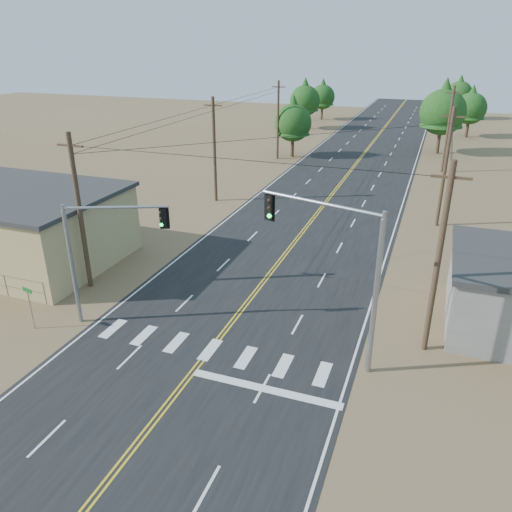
% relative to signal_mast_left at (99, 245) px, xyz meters
% --- Properties ---
extents(ground, '(220.00, 220.00, 0.00)m').
position_rel_signal_mast_left_xyz_m(ground, '(6.76, -8.70, -4.73)').
color(ground, brown).
rests_on(ground, ground).
extents(road, '(15.00, 200.00, 0.02)m').
position_rel_signal_mast_left_xyz_m(road, '(6.76, 21.30, -4.72)').
color(road, black).
rests_on(road, ground).
extents(utility_pole_left_near, '(1.80, 0.30, 10.00)m').
position_rel_signal_mast_left_xyz_m(utility_pole_left_near, '(-3.74, 3.30, 0.38)').
color(utility_pole_left_near, '#4C3826').
rests_on(utility_pole_left_near, ground).
extents(utility_pole_left_mid, '(1.80, 0.30, 10.00)m').
position_rel_signal_mast_left_xyz_m(utility_pole_left_mid, '(-3.74, 23.30, 0.38)').
color(utility_pole_left_mid, '#4C3826').
rests_on(utility_pole_left_mid, ground).
extents(utility_pole_left_far, '(1.80, 0.30, 10.00)m').
position_rel_signal_mast_left_xyz_m(utility_pole_left_far, '(-3.74, 43.30, 0.38)').
color(utility_pole_left_far, '#4C3826').
rests_on(utility_pole_left_far, ground).
extents(utility_pole_right_near, '(1.80, 0.30, 10.00)m').
position_rel_signal_mast_left_xyz_m(utility_pole_right_near, '(17.26, 3.30, 0.38)').
color(utility_pole_right_near, '#4C3826').
rests_on(utility_pole_right_near, ground).
extents(utility_pole_right_mid, '(1.80, 0.30, 10.00)m').
position_rel_signal_mast_left_xyz_m(utility_pole_right_mid, '(17.26, 23.30, 0.38)').
color(utility_pole_right_mid, '#4C3826').
rests_on(utility_pole_right_mid, ground).
extents(utility_pole_right_far, '(1.80, 0.30, 10.00)m').
position_rel_signal_mast_left_xyz_m(utility_pole_right_far, '(17.26, 43.30, 0.38)').
color(utility_pole_right_far, '#4C3826').
rests_on(utility_pole_right_far, ground).
extents(signal_mast_left, '(5.19, 2.32, 7.03)m').
position_rel_signal_mast_left_xyz_m(signal_mast_left, '(0.00, 0.00, 0.00)').
color(signal_mast_left, gray).
rests_on(signal_mast_left, ground).
extents(signal_mast_right, '(6.20, 2.01, 8.23)m').
position_rel_signal_mast_left_xyz_m(signal_mast_right, '(13.02, 0.85, 0.80)').
color(signal_mast_right, gray).
rests_on(signal_mast_right, ground).
extents(street_sign, '(0.74, 0.17, 2.54)m').
position_rel_signal_mast_left_xyz_m(street_sign, '(-3.40, -2.15, -3.04)').
color(street_sign, gray).
rests_on(street_sign, ground).
extents(tree_left_near, '(4.93, 4.93, 8.22)m').
position_rel_signal_mast_left_xyz_m(tree_left_near, '(-2.24, 45.26, 0.29)').
color(tree_left_near, '#3F2D1E').
rests_on(tree_left_near, ground).
extents(tree_left_mid, '(5.25, 5.25, 8.75)m').
position_rel_signal_mast_left_xyz_m(tree_left_mid, '(-6.66, 67.81, 0.61)').
color(tree_left_mid, '#3F2D1E').
rests_on(tree_left_mid, ground).
extents(tree_left_far, '(4.69, 4.69, 7.82)m').
position_rel_signal_mast_left_xyz_m(tree_left_far, '(-6.19, 79.54, 0.05)').
color(tree_left_far, '#3F2D1E').
rests_on(tree_left_far, ground).
extents(tree_right_near, '(6.14, 6.14, 10.24)m').
position_rel_signal_mast_left_xyz_m(tree_right_near, '(16.38, 54.17, 1.53)').
color(tree_right_near, '#3F2D1E').
rests_on(tree_right_near, ground).
extents(tree_right_mid, '(4.96, 4.96, 8.27)m').
position_rel_signal_mast_left_xyz_m(tree_right_mid, '(20.45, 68.98, 0.32)').
color(tree_right_mid, '#3F2D1E').
rests_on(tree_right_mid, ground).
extents(tree_right_far, '(5.10, 5.10, 8.50)m').
position_rel_signal_mast_left_xyz_m(tree_right_far, '(18.80, 89.40, 0.46)').
color(tree_right_far, '#3F2D1E').
rests_on(tree_right_far, ground).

